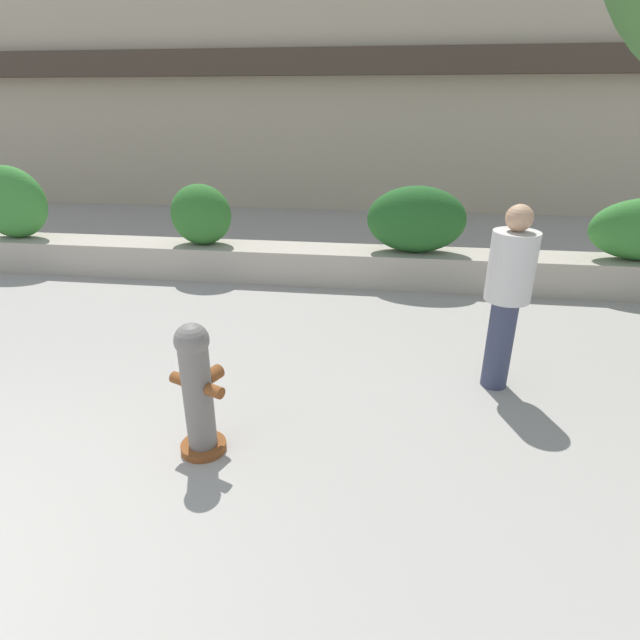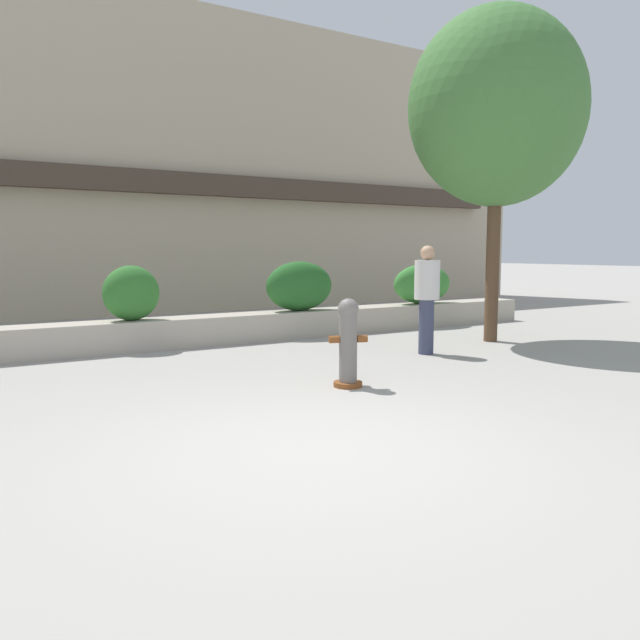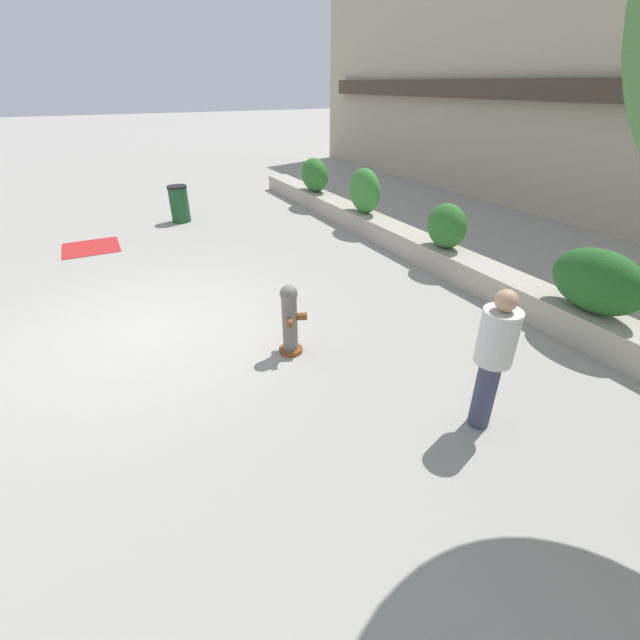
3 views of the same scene
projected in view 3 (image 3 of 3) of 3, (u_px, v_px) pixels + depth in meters
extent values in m
plane|color=#9E9991|center=(148.00, 331.00, 6.91)|extent=(120.00, 120.00, 0.00)
cube|color=#3F3328|center=(635.00, 91.00, 9.84)|extent=(27.00, 0.36, 0.56)
cube|color=#ADA393|center=(438.00, 256.00, 9.20)|extent=(18.00, 0.70, 0.50)
ellipsoid|color=#2D6B28|center=(315.00, 175.00, 13.40)|extent=(1.28, 0.69, 1.00)
ellipsoid|color=#387F33|center=(365.00, 191.00, 11.12)|extent=(1.20, 0.57, 1.13)
ellipsoid|color=#2D6B28|center=(447.00, 226.00, 8.75)|extent=(0.93, 0.63, 0.91)
ellipsoid|color=#235B23|center=(598.00, 281.00, 6.26)|extent=(1.40, 0.65, 0.95)
cylinder|color=brown|center=(291.00, 350.00, 6.38)|extent=(0.46, 0.46, 0.06)
cylinder|color=slate|center=(290.00, 323.00, 6.16)|extent=(0.29, 0.29, 0.85)
sphere|color=slate|center=(289.00, 294.00, 5.93)|extent=(0.25, 0.25, 0.25)
cylinder|color=brown|center=(302.00, 316.00, 6.12)|extent=(0.16, 0.17, 0.11)
cylinder|color=brown|center=(290.00, 323.00, 5.96)|extent=(0.15, 0.13, 0.09)
cylinder|color=brown|center=(289.00, 311.00, 6.26)|extent=(0.15, 0.13, 0.09)
cylinder|color=#383D56|center=(484.00, 393.00, 4.83)|extent=(0.30, 0.30, 0.88)
cylinder|color=silver|center=(498.00, 337.00, 4.47)|extent=(0.50, 0.50, 0.62)
sphere|color=tan|center=(506.00, 300.00, 4.26)|extent=(0.23, 0.23, 0.23)
cube|color=#B22323|center=(91.00, 248.00, 10.42)|extent=(1.27, 1.27, 0.01)
cylinder|color=#1E5128|center=(180.00, 205.00, 12.18)|extent=(0.52, 0.52, 0.95)
cylinder|color=black|center=(177.00, 187.00, 11.93)|extent=(0.55, 0.55, 0.06)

